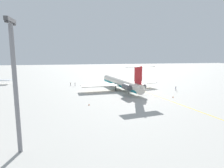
{
  "coord_description": "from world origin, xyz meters",
  "views": [
    {
      "loc": [
        -80.53,
        29.79,
        16.07
      ],
      "look_at": [
        1.34,
        14.41,
        2.7
      ],
      "focal_mm": 31.5,
      "sensor_mm": 36.0,
      "label": 1
    }
  ],
  "objects": [
    {
      "name": "light_mast",
      "position": [
        -48.21,
        39.02,
        11.73
      ],
      "size": [
        4.0,
        0.7,
        21.1
      ],
      "color": "slate",
      "rests_on": "ground"
    },
    {
      "name": "ground_crew_near_tail",
      "position": [
        14.79,
        30.08,
        1.13
      ],
      "size": [
        0.44,
        0.29,
        1.79
      ],
      "rotation": [
        0.0,
        0.0,
        1.33
      ],
      "color": "black",
      "rests_on": "ground"
    },
    {
      "name": "safety_cone_wingtip",
      "position": [
        -21.56,
        25.93,
        0.28
      ],
      "size": [
        0.4,
        0.4,
        0.55
      ],
      "primitive_type": "cone",
      "color": "#EA590F",
      "rests_on": "ground"
    },
    {
      "name": "main_jetliner",
      "position": [
        0.24,
        10.21,
        3.14
      ],
      "size": [
        39.33,
        34.98,
        11.51
      ],
      "rotation": [
        0.0,
        0.0,
        0.18
      ],
      "color": "silver",
      "rests_on": "ground"
    },
    {
      "name": "taxiway_centreline",
      "position": [
        1.34,
        2.69,
        0.0
      ],
      "size": [
        87.79,
        15.96,
        0.01
      ],
      "primitive_type": "cube",
      "rotation": [
        0.0,
        0.0,
        0.18
      ],
      "color": "gold",
      "rests_on": "ground"
    },
    {
      "name": "ground_crew_portside",
      "position": [
        15.41,
        32.2,
        1.13
      ],
      "size": [
        0.43,
        0.29,
        1.79
      ],
      "rotation": [
        0.0,
        0.0,
        4.35
      ],
      "color": "black",
      "rests_on": "ground"
    },
    {
      "name": "ground",
      "position": [
        0.0,
        0.0,
        0.0
      ],
      "size": [
        382.63,
        382.63,
        0.0
      ],
      "primitive_type": "plane",
      "color": "#B7B5AD"
    },
    {
      "name": "safety_cone_tail",
      "position": [
        24.18,
        -1.26,
        0.28
      ],
      "size": [
        0.4,
        0.4,
        0.55
      ],
      "primitive_type": "cone",
      "color": "#EA590F",
      "rests_on": "ground"
    },
    {
      "name": "safety_cone_nose",
      "position": [
        -16.48,
        -4.7,
        0.28
      ],
      "size": [
        0.4,
        0.4,
        0.55
      ],
      "primitive_type": "cone",
      "color": "#EA590F",
      "rests_on": "ground"
    },
    {
      "name": "ground_crew_near_nose",
      "position": [
        -4.58,
        -12.18,
        1.16
      ],
      "size": [
        0.34,
        0.36,
        1.82
      ],
      "rotation": [
        0.0,
        0.0,
        3.88
      ],
      "color": "black",
      "rests_on": "ground"
    }
  ]
}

